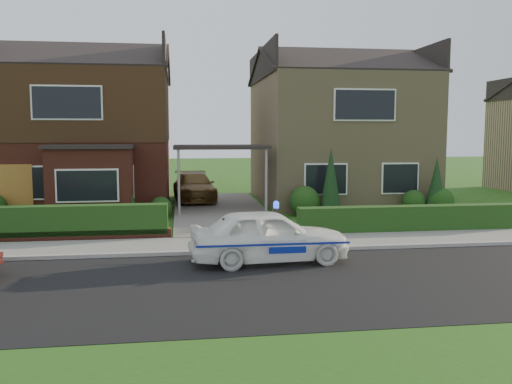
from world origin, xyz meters
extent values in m
plane|color=#234412|center=(0.00, 0.00, 0.00)|extent=(120.00, 120.00, 0.00)
cube|color=black|center=(0.00, 0.00, 0.00)|extent=(60.00, 6.00, 0.02)
cube|color=#9E9993|center=(0.00, 3.05, 0.06)|extent=(60.00, 0.16, 0.12)
cube|color=slate|center=(0.00, 4.10, 0.05)|extent=(60.00, 2.00, 0.10)
cube|color=#666059|center=(0.00, 11.00, 0.06)|extent=(3.80, 12.00, 0.12)
cube|color=maroon|center=(-5.80, 14.00, 2.90)|extent=(7.20, 8.00, 5.80)
cube|color=white|center=(-7.38, 9.98, 1.40)|extent=(1.80, 0.08, 1.30)
cube|color=white|center=(-4.22, 9.98, 1.40)|extent=(1.60, 0.08, 1.30)
cube|color=white|center=(-5.80, 9.98, 4.40)|extent=(2.60, 0.08, 1.30)
cube|color=black|center=(-5.80, 14.00, 4.35)|extent=(7.26, 8.06, 2.90)
cube|color=maroon|center=(-4.94, 9.30, 1.35)|extent=(3.00, 1.40, 2.70)
cube|color=black|center=(-4.94, 9.30, 2.77)|extent=(3.20, 1.60, 0.14)
cube|color=#9E8A61|center=(5.80, 14.00, 2.90)|extent=(7.20, 8.00, 5.80)
cube|color=white|center=(4.22, 9.98, 1.40)|extent=(1.80, 0.08, 1.30)
cube|color=white|center=(7.38, 9.98, 1.40)|extent=(1.60, 0.08, 1.30)
cube|color=white|center=(5.80, 9.98, 4.40)|extent=(2.60, 0.08, 1.30)
cube|color=black|center=(0.00, 11.00, 2.70)|extent=(3.80, 3.00, 0.14)
cylinder|color=gray|center=(-1.70, 9.60, 1.35)|extent=(0.10, 0.10, 2.70)
cylinder|color=gray|center=(1.70, 9.60, 1.35)|extent=(0.10, 0.10, 2.70)
cube|color=#976120|center=(-8.25, 9.96, 1.05)|extent=(2.20, 0.10, 2.10)
cube|color=maroon|center=(-5.80, 5.30, 0.18)|extent=(7.70, 0.25, 0.36)
cube|color=black|center=(-5.80, 5.45, 0.00)|extent=(7.50, 0.55, 0.90)
cube|color=black|center=(5.80, 5.35, 0.00)|extent=(7.50, 0.55, 0.80)
sphere|color=black|center=(-4.00, 9.30, 0.66)|extent=(1.32, 1.32, 1.32)
sphere|color=black|center=(-2.40, 9.60, 0.42)|extent=(0.84, 0.84, 0.84)
sphere|color=black|center=(3.20, 9.40, 0.60)|extent=(1.20, 1.20, 1.20)
sphere|color=black|center=(7.80, 9.50, 0.48)|extent=(0.96, 0.96, 0.96)
sphere|color=black|center=(8.80, 9.20, 0.54)|extent=(1.08, 1.08, 1.08)
cone|color=black|center=(4.20, 9.20, 1.30)|extent=(0.90, 0.90, 2.60)
cone|color=black|center=(8.60, 9.20, 1.10)|extent=(0.90, 0.90, 2.20)
imported|color=white|center=(0.53, 1.93, 0.68)|extent=(1.90, 4.09, 1.36)
sphere|color=#193FF2|center=(0.73, 1.93, 1.44)|extent=(0.17, 0.17, 0.17)
cube|color=navy|center=(0.53, 1.13, 0.62)|extent=(3.67, 0.02, 0.05)
cube|color=navy|center=(0.53, 2.74, 0.62)|extent=(3.67, 0.01, 0.05)
ellipsoid|color=black|center=(-0.59, 1.83, 0.95)|extent=(0.22, 0.17, 0.21)
sphere|color=white|center=(-0.57, 1.77, 0.94)|extent=(0.11, 0.11, 0.11)
sphere|color=black|center=(-0.57, 1.81, 1.09)|extent=(0.13, 0.13, 0.13)
cone|color=black|center=(-0.61, 1.82, 1.16)|extent=(0.04, 0.04, 0.05)
cone|color=black|center=(-0.52, 1.82, 1.16)|extent=(0.04, 0.04, 0.05)
imported|color=brown|center=(-1.00, 14.15, 0.77)|extent=(2.07, 4.56, 1.29)
imported|color=gray|center=(-5.58, 7.32, 0.35)|extent=(0.50, 0.48, 0.71)
imported|color=gray|center=(-2.57, 6.45, 0.33)|extent=(0.46, 0.46, 0.67)
camera|label=1|loc=(-1.68, -11.30, 3.26)|focal=38.00mm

